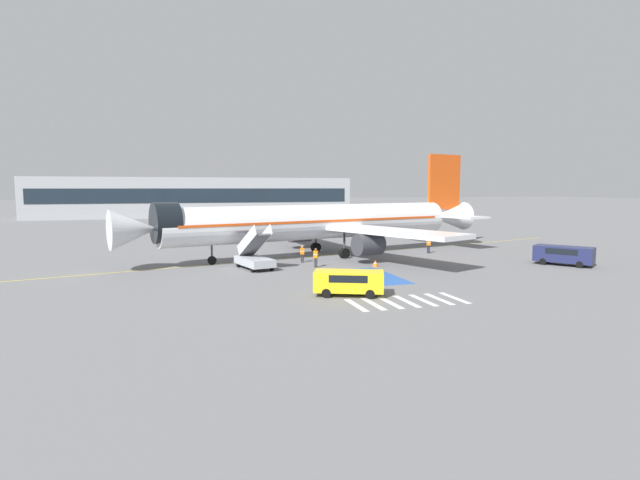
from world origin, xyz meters
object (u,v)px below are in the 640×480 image
object	(u,v)px
terminal_building	(197,197)
fuel_tanker	(311,223)
airliner	(322,222)
boarding_stairs_forward	(254,258)
ground_crew_2	(316,256)
ground_crew_1	(429,244)
traffic_cone_0	(375,263)
service_van_0	(349,281)
service_van_1	(564,254)
ground_crew_0	(302,253)

from	to	relation	value
terminal_building	fuel_tanker	bearing A→B (deg)	-76.00
airliner	boarding_stairs_forward	bearing A→B (deg)	113.81
fuel_tanker	ground_crew_2	size ratio (longest dim) A/B	5.81
airliner	terminal_building	size ratio (longest dim) A/B	0.54
ground_crew_1	airliner	bearing A→B (deg)	-172.69
airliner	traffic_cone_0	size ratio (longest dim) A/B	66.84
service_van_0	service_van_1	xyz separation A→B (m)	(24.73, 6.79, 0.06)
boarding_stairs_forward	ground_crew_0	bearing A→B (deg)	10.93
fuel_tanker	airliner	bearing A→B (deg)	157.24
airliner	service_van_1	xyz separation A→B (m)	(20.41, -13.37, -2.63)
ground_crew_2	traffic_cone_0	world-z (taller)	ground_crew_2
ground_crew_1	ground_crew_2	world-z (taller)	ground_crew_2
airliner	ground_crew_2	distance (m)	8.66
boarding_stairs_forward	service_van_0	size ratio (longest dim) A/B	1.07
service_van_0	terminal_building	world-z (taller)	terminal_building
traffic_cone_0	airliner	bearing A→B (deg)	105.96
service_van_1	ground_crew_1	world-z (taller)	service_van_1
boarding_stairs_forward	fuel_tanker	world-z (taller)	boarding_stairs_forward
boarding_stairs_forward	terminal_building	size ratio (longest dim) A/B	0.07
ground_crew_1	service_van_0	bearing A→B (deg)	-117.08
airliner	fuel_tanker	size ratio (longest dim) A/B	4.07
fuel_tanker	ground_crew_0	world-z (taller)	fuel_tanker
service_van_0	ground_crew_0	distance (m)	15.90
boarding_stairs_forward	service_van_0	distance (m)	14.12
airliner	fuel_tanker	distance (m)	24.69
airliner	fuel_tanker	xyz separation A→B (m)	(5.66, 23.96, -1.93)
boarding_stairs_forward	fuel_tanker	xyz separation A→B (m)	(14.34, 30.68, 0.80)
boarding_stairs_forward	airliner	bearing A→B (deg)	23.81
ground_crew_0	boarding_stairs_forward	bearing A→B (deg)	-138.40
airliner	service_van_0	distance (m)	20.79
airliner	service_van_0	size ratio (longest dim) A/B	8.40
service_van_0	ground_crew_2	world-z (taller)	ground_crew_2
ground_crew_2	traffic_cone_0	xyz separation A→B (m)	(5.55, -1.24, -0.74)
service_van_1	ground_crew_2	bearing A→B (deg)	131.66
ground_crew_2	ground_crew_0	bearing A→B (deg)	138.03
ground_crew_2	airliner	bearing A→B (deg)	109.54
fuel_tanker	ground_crew_1	bearing A→B (deg)	-174.91
ground_crew_1	ground_crew_2	bearing A→B (deg)	-143.65
ground_crew_1	terminal_building	distance (m)	85.91
service_van_1	ground_crew_2	size ratio (longest dim) A/B	3.00
ground_crew_0	terminal_building	bearing A→B (deg)	110.24
service_van_0	traffic_cone_0	distance (m)	13.21
terminal_building	service_van_0	bearing A→B (deg)	-87.53
ground_crew_1	traffic_cone_0	world-z (taller)	ground_crew_1
service_van_1	ground_crew_0	size ratio (longest dim) A/B	3.20
airliner	terminal_building	world-z (taller)	airliner
service_van_0	ground_crew_0	bearing A→B (deg)	19.77
fuel_tanker	service_van_0	distance (m)	45.24
ground_crew_0	fuel_tanker	bearing A→B (deg)	88.89
ground_crew_1	ground_crew_2	size ratio (longest dim) A/B	1.00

